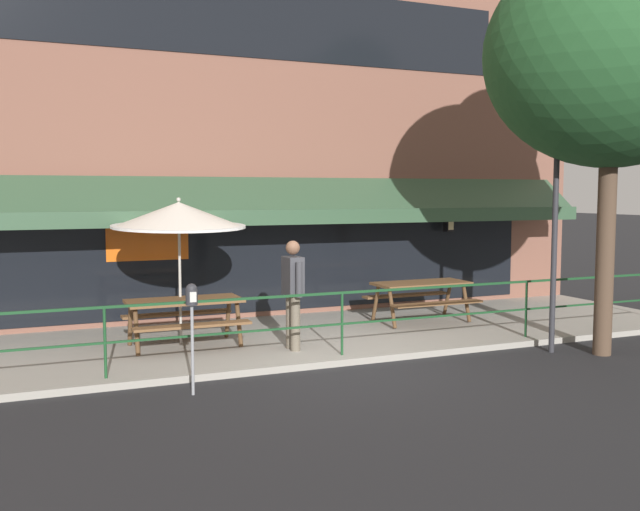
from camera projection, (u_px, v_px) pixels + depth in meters
ground_plane at (350, 366)px, 10.52m from camera, size 120.00×120.00×0.00m
patio_deck at (301, 337)px, 12.35m from camera, size 15.00×4.00×0.10m
restaurant_building at (259, 113)px, 14.03m from camera, size 15.00×1.60×8.29m
patio_railing at (342, 309)px, 10.72m from camera, size 13.84×0.04×0.97m
picnic_table_left at (184, 309)px, 11.30m from camera, size 1.80×1.42×0.76m
picnic_table_centre at (421, 290)px, 13.46m from camera, size 1.80×1.42×0.76m
patio_umbrella_left at (179, 216)px, 11.44m from camera, size 2.14×2.14×2.38m
pedestrian_walking at (293, 289)px, 11.08m from camera, size 0.24×0.62×1.71m
parking_meter_near at (192, 305)px, 8.91m from camera, size 0.15×0.16×1.42m
street_sign_pole at (556, 201)px, 11.20m from camera, size 0.28×0.09×4.73m
street_tree_curbside at (622, 41)px, 10.79m from camera, size 4.01×3.61×6.94m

